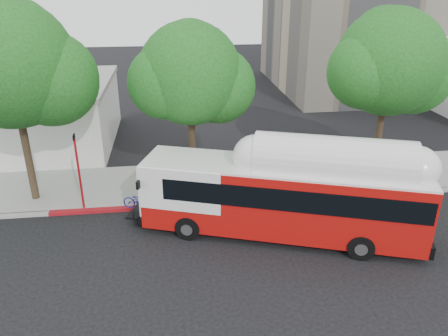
{
  "coord_description": "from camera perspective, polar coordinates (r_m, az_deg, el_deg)",
  "views": [
    {
      "loc": [
        -2.0,
        -15.14,
        10.36
      ],
      "look_at": [
        0.28,
        3.0,
        2.37
      ],
      "focal_mm": 35.0,
      "sensor_mm": 36.0,
      "label": 1
    }
  ],
  "objects": [
    {
      "name": "sidewalk",
      "position": [
        24.05,
        -1.7,
        -1.73
      ],
      "size": [
        60.0,
        5.0,
        0.15
      ],
      "primitive_type": "cube",
      "color": "gray",
      "rests_on": "ground"
    },
    {
      "name": "curb_strip",
      "position": [
        21.74,
        -1.03,
        -4.64
      ],
      "size": [
        60.0,
        0.3,
        0.15
      ],
      "primitive_type": "cube",
      "color": "gray",
      "rests_on": "ground"
    },
    {
      "name": "street_tree_mid",
      "position": [
        21.71,
        -3.37,
        11.72
      ],
      "size": [
        5.75,
        5.0,
        8.62
      ],
      "color": "#2D2116",
      "rests_on": "ground"
    },
    {
      "name": "red_curb_segment",
      "position": [
        21.67,
        -8.97,
        -5.04
      ],
      "size": [
        10.0,
        0.32,
        0.16
      ],
      "primitive_type": "cube",
      "color": "maroon",
      "rests_on": "ground"
    },
    {
      "name": "street_tree_right",
      "position": [
        24.26,
        21.61,
        12.26
      ],
      "size": [
        6.21,
        5.4,
        9.18
      ],
      "color": "#2D2116",
      "rests_on": "ground"
    },
    {
      "name": "street_tree_left",
      "position": [
        22.03,
        -24.82,
        11.67
      ],
      "size": [
        6.67,
        5.8,
        9.74
      ],
      "color": "#2D2116",
      "rests_on": "ground"
    },
    {
      "name": "transit_bus",
      "position": [
        18.72,
        7.73,
        -4.03
      ],
      "size": [
        12.69,
        6.23,
        3.74
      ],
      "rotation": [
        0.0,
        0.0,
        -0.33
      ],
      "color": "#AB0F0B",
      "rests_on": "ground"
    },
    {
      "name": "signal_pole",
      "position": [
        21.49,
        -18.41,
        -0.6
      ],
      "size": [
        0.11,
        0.37,
        3.88
      ],
      "color": "#B41319",
      "rests_on": "ground"
    },
    {
      "name": "ground",
      "position": [
        18.46,
        0.3,
        -10.55
      ],
      "size": [
        120.0,
        120.0,
        0.0
      ],
      "primitive_type": "plane",
      "color": "black",
      "rests_on": "ground"
    }
  ]
}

